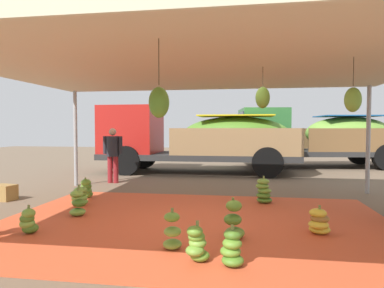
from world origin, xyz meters
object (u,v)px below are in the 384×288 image
object	(u,v)px
banana_bunch_4	(86,189)
banana_bunch_5	(232,249)
cargo_truck_main	(195,138)
banana_bunch_11	(234,221)
worker_0	(113,151)
banana_bunch_0	(264,192)
crate_1	(4,193)
banana_bunch_2	(28,222)
banana_bunch_10	(319,222)
banana_bunch_8	(197,244)
banana_bunch_3	(80,197)
banana_bunch_7	(78,204)
banana_bunch_9	(172,233)
cargo_truck_far	(316,136)

from	to	relation	value
banana_bunch_4	banana_bunch_5	bearing A→B (deg)	-44.80
banana_bunch_5	cargo_truck_main	xyz separation A→B (m)	(-1.68, 8.36, 1.06)
banana_bunch_11	worker_0	world-z (taller)	worker_0
banana_bunch_0	crate_1	bearing A→B (deg)	-174.36
banana_bunch_2	banana_bunch_10	xyz separation A→B (m)	(4.28, 0.67, -0.01)
banana_bunch_8	cargo_truck_main	distance (m)	8.46
banana_bunch_8	banana_bunch_11	xyz separation A→B (m)	(0.40, 0.93, 0.05)
banana_bunch_3	cargo_truck_main	xyz separation A→B (m)	(1.54, 5.68, 1.07)
banana_bunch_7	banana_bunch_11	xyz separation A→B (m)	(2.83, -0.89, 0.04)
banana_bunch_10	crate_1	world-z (taller)	banana_bunch_10
banana_bunch_0	banana_bunch_7	bearing A→B (deg)	-154.38
banana_bunch_9	worker_0	world-z (taller)	worker_0
cargo_truck_main	crate_1	distance (m)	6.52
banana_bunch_9	banana_bunch_0	bearing A→B (deg)	66.92
banana_bunch_3	banana_bunch_8	size ratio (longest dim) A/B	0.89
banana_bunch_4	crate_1	world-z (taller)	banana_bunch_4
banana_bunch_2	cargo_truck_main	distance (m)	7.81
banana_bunch_7	cargo_truck_main	distance (m)	6.67
banana_bunch_11	cargo_truck_far	size ratio (longest dim) A/B	0.09
banana_bunch_9	banana_bunch_5	bearing A→B (deg)	-27.89
banana_bunch_5	banana_bunch_9	distance (m)	0.89
banana_bunch_2	worker_0	world-z (taller)	worker_0
banana_bunch_5	banana_bunch_9	size ratio (longest dim) A/B	0.87
cargo_truck_main	crate_1	size ratio (longest dim) A/B	14.76
banana_bunch_3	cargo_truck_far	distance (m)	10.46
banana_bunch_2	banana_bunch_9	xyz separation A→B (m)	(2.26, -0.33, 0.04)
banana_bunch_5	cargo_truck_main	world-z (taller)	cargo_truck_main
banana_bunch_2	worker_0	bearing A→B (deg)	97.35
banana_bunch_0	banana_bunch_2	xyz separation A→B (m)	(-3.58, -2.75, -0.06)
banana_bunch_9	banana_bunch_11	xyz separation A→B (m)	(0.77, 0.58, 0.03)
worker_0	banana_bunch_10	bearing A→B (deg)	-40.88
cargo_truck_far	crate_1	size ratio (longest dim) A/B	14.17
banana_bunch_4	banana_bunch_7	distance (m)	1.62
banana_bunch_11	banana_bunch_5	bearing A→B (deg)	-89.20
banana_bunch_8	banana_bunch_10	size ratio (longest dim) A/B	1.13
crate_1	cargo_truck_main	bearing A→B (deg)	57.56
banana_bunch_11	cargo_truck_main	world-z (taller)	cargo_truck_main
banana_bunch_3	crate_1	size ratio (longest dim) A/B	0.92
banana_bunch_9	worker_0	distance (m)	6.04
cargo_truck_far	crate_1	distance (m)	11.52
banana_bunch_2	worker_0	size ratio (longest dim) A/B	0.27
banana_bunch_10	cargo_truck_far	bearing A→B (deg)	79.56
banana_bunch_11	cargo_truck_main	bearing A→B (deg)	102.73
cargo_truck_main	crate_1	world-z (taller)	cargo_truck_main
banana_bunch_4	banana_bunch_8	distance (m)	4.48
banana_bunch_2	worker_0	distance (m)	5.02
banana_bunch_4	banana_bunch_10	xyz separation A→B (m)	(4.65, -1.99, -0.03)
banana_bunch_0	cargo_truck_far	xyz separation A→B (m)	(2.48, 7.52, 1.03)
banana_bunch_4	banana_bunch_7	bearing A→B (deg)	-69.27
banana_bunch_11	cargo_truck_main	xyz separation A→B (m)	(-1.66, 7.37, 1.00)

